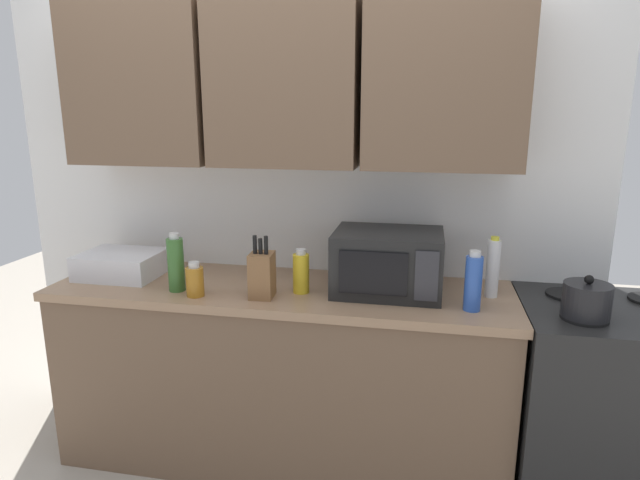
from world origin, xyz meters
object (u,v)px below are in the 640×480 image
bottle_white_jar (493,268)px  bottle_blue_cleaner (473,282)px  knife_block (262,274)px  bottle_amber_vinegar (195,281)px  dish_rack (121,264)px  microwave (388,262)px  bottle_yellow_mustard (301,272)px  stove_range (605,407)px  bottle_green_oil (176,264)px  kettle (587,300)px

bottle_white_jar → bottle_blue_cleaner: 0.21m
knife_block → bottle_amber_vinegar: knife_block is taller
knife_block → bottle_white_jar: size_ratio=1.03×
dish_rack → knife_block: knife_block is taller
microwave → bottle_yellow_mustard: size_ratio=2.37×
stove_range → bottle_green_oil: (-1.91, -0.13, 0.57)m
stove_range → bottle_white_jar: 0.77m
bottle_yellow_mustard → bottle_green_oil: bearing=-171.3°
bottle_yellow_mustard → bottle_blue_cleaner: bottle_blue_cleaner is taller
kettle → bottle_white_jar: size_ratio=0.67×
stove_range → bottle_green_oil: bottle_green_oil is taller
stove_range → bottle_yellow_mustard: bottle_yellow_mustard is taller
bottle_yellow_mustard → knife_block: bearing=-148.6°
dish_rack → bottle_blue_cleaner: (1.67, -0.14, 0.06)m
bottle_amber_vinegar → dish_rack: bearing=157.2°
dish_rack → bottle_blue_cleaner: bearing=-4.9°
bottle_blue_cleaner → stove_range: bearing=11.5°
microwave → bottle_amber_vinegar: microwave is taller
bottle_green_oil → bottle_blue_cleaner: bearing=0.4°
knife_block → bottle_amber_vinegar: bearing=-171.5°
stove_range → dish_rack: 2.33m
bottle_blue_cleaner → bottle_green_oil: bearing=-179.6°
microwave → bottle_amber_vinegar: bearing=-164.9°
kettle → knife_block: bearing=179.9°
bottle_green_oil → bottle_white_jar: bearing=8.0°
microwave → bottle_green_oil: microwave is taller
microwave → dish_rack: microwave is taller
kettle → bottle_green_oil: 1.74m
bottle_white_jar → bottle_amber_vinegar: bottle_white_jar is taller
microwave → bottle_green_oil: (-0.94, -0.17, -0.01)m
dish_rack → bottle_amber_vinegar: bottle_amber_vinegar is taller
microwave → bottle_green_oil: size_ratio=1.78×
microwave → bottle_white_jar: size_ratio=1.76×
microwave → bottle_blue_cleaner: microwave is taller
stove_range → bottle_yellow_mustard: bearing=-178.1°
dish_rack → bottle_blue_cleaner: bottle_blue_cleaner is taller
bottle_green_oil → kettle: bearing=-0.3°
stove_range → bottle_blue_cleaner: 0.84m
bottle_green_oil → bottle_yellow_mustard: bottle_green_oil is taller
microwave → bottle_amber_vinegar: 0.86m
bottle_blue_cleaner → bottle_yellow_mustard: bearing=174.0°
bottle_amber_vinegar → bottle_white_jar: bearing=10.9°
knife_block → bottle_blue_cleaner: (0.90, 0.02, 0.02)m
microwave → bottle_amber_vinegar: (-0.83, -0.22, -0.07)m
dish_rack → microwave: bearing=0.9°
knife_block → dish_rack: bearing=168.5°
knife_block → bottle_white_jar: (0.99, 0.20, 0.03)m
kettle → bottle_yellow_mustard: bottle_yellow_mustard is taller
knife_block → bottle_amber_vinegar: 0.30m
kettle → knife_block: knife_block is taller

